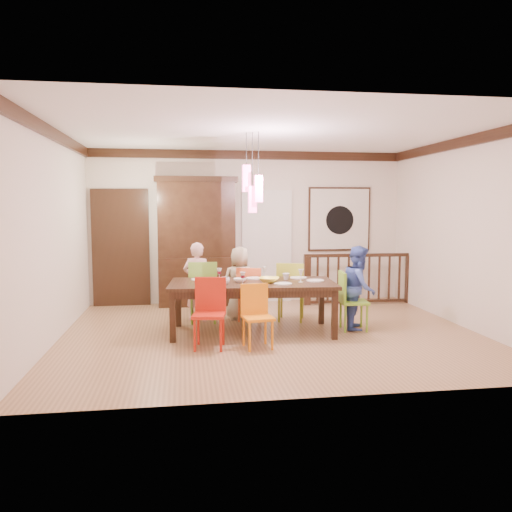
{
  "coord_description": "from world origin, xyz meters",
  "views": [
    {
      "loc": [
        -1.25,
        -7.04,
        1.85
      ],
      "look_at": [
        -0.18,
        0.3,
        1.11
      ],
      "focal_mm": 35.0,
      "sensor_mm": 36.0,
      "label": 1
    }
  ],
  "objects": [
    {
      "name": "chair_far_right",
      "position": [
        0.47,
        0.78,
        0.55
      ],
      "size": [
        0.54,
        0.54,
        0.96
      ],
      "rotation": [
        0.0,
        0.0,
        2.83
      ],
      "color": "#939F23",
      "rests_on": "floor"
    },
    {
      "name": "chair_near_mid",
      "position": [
        -0.3,
        -0.72,
        0.47
      ],
      "size": [
        0.42,
        0.42,
        0.83
      ],
      "rotation": [
        0.0,
        0.0,
        0.13
      ],
      "color": "orange",
      "rests_on": "floor"
    },
    {
      "name": "white_doorway",
      "position": [
        0.35,
        2.46,
        1.05
      ],
      "size": [
        0.97,
        0.05,
        2.22
      ],
      "primitive_type": "cube",
      "color": "silver",
      "rests_on": "wall_back"
    },
    {
      "name": "serving_bowl",
      "position": [
        -0.03,
        0.02,
        0.79
      ],
      "size": [
        0.38,
        0.38,
        0.07
      ],
      "primitive_type": "imported",
      "rotation": [
        0.0,
        0.0,
        -0.38
      ],
      "color": "yellow",
      "rests_on": "dining_table"
    },
    {
      "name": "wall_back",
      "position": [
        0.0,
        2.5,
        1.45
      ],
      "size": [
        6.0,
        0.0,
        6.0
      ],
      "primitive_type": "plane",
      "rotation": [
        1.57,
        0.0,
        0.0
      ],
      "color": "beige",
      "rests_on": "floor"
    },
    {
      "name": "wine_glass_b",
      "position": [
        -0.04,
        0.34,
        0.84
      ],
      "size": [
        0.08,
        0.08,
        0.19
      ],
      "primitive_type": null,
      "color": "silver",
      "rests_on": "dining_table"
    },
    {
      "name": "floor",
      "position": [
        0.0,
        0.0,
        0.0
      ],
      "size": [
        6.0,
        6.0,
        0.0
      ],
      "primitive_type": "plane",
      "color": "#8F6945",
      "rests_on": "ground"
    },
    {
      "name": "balustrade",
      "position": [
        2.04,
        1.95,
        0.5
      ],
      "size": [
        2.13,
        0.14,
        0.96
      ],
      "rotation": [
        0.0,
        0.0,
        -0.03
      ],
      "color": "black",
      "rests_on": "floor"
    },
    {
      "name": "person_far_mid",
      "position": [
        -0.35,
        0.96,
        0.6
      ],
      "size": [
        0.6,
        0.39,
        1.2
      ],
      "primitive_type": "imported",
      "rotation": [
        0.0,
        0.0,
        3.16
      ],
      "color": "#B9AB8C",
      "rests_on": "floor"
    },
    {
      "name": "wine_glass_a",
      "position": [
        -0.73,
        0.27,
        0.84
      ],
      "size": [
        0.08,
        0.08,
        0.19
      ],
      "primitive_type": null,
      "color": "#590C19",
      "rests_on": "dining_table"
    },
    {
      "name": "ceiling",
      "position": [
        0.0,
        0.0,
        2.9
      ],
      "size": [
        6.0,
        6.0,
        0.0
      ],
      "primitive_type": "plane",
      "rotation": [
        3.14,
        0.0,
        0.0
      ],
      "color": "white",
      "rests_on": "wall_back"
    },
    {
      "name": "chair_far_mid",
      "position": [
        -0.19,
        0.88,
        0.5
      ],
      "size": [
        0.49,
        0.49,
        0.88
      ],
      "rotation": [
        0.0,
        0.0,
        2.86
      ],
      "color": "orange",
      "rests_on": "floor"
    },
    {
      "name": "person_far_left",
      "position": [
        -1.04,
        0.98,
        0.64
      ],
      "size": [
        0.54,
        0.43,
        1.28
      ],
      "primitive_type": "imported",
      "rotation": [
        0.0,
        0.0,
        2.84
      ],
      "color": "#FFC2C5",
      "rests_on": "floor"
    },
    {
      "name": "plate_end_right",
      "position": [
        0.67,
        0.05,
        0.76
      ],
      "size": [
        0.26,
        0.26,
        0.01
      ],
      "primitive_type": "cylinder",
      "color": "white",
      "rests_on": "dining_table"
    },
    {
      "name": "dining_table",
      "position": [
        -0.26,
        0.09,
        0.68
      ],
      "size": [
        2.47,
        1.27,
        0.75
      ],
      "rotation": [
        0.0,
        0.0,
        -0.08
      ],
      "color": "black",
      "rests_on": "floor"
    },
    {
      "name": "plate_far_right",
      "position": [
        0.49,
        0.39,
        0.76
      ],
      "size": [
        0.26,
        0.26,
        0.01
      ],
      "primitive_type": "cylinder",
      "color": "white",
      "rests_on": "dining_table"
    },
    {
      "name": "wall_right",
      "position": [
        3.0,
        0.0,
        1.45
      ],
      "size": [
        0.0,
        5.0,
        5.0
      ],
      "primitive_type": "plane",
      "rotation": [
        1.57,
        0.0,
        -1.57
      ],
      "color": "beige",
      "rests_on": "floor"
    },
    {
      "name": "plate_far_left",
      "position": [
        -1.01,
        0.41,
        0.76
      ],
      "size": [
        0.26,
        0.26,
        0.01
      ],
      "primitive_type": "cylinder",
      "color": "white",
      "rests_on": "dining_table"
    },
    {
      "name": "crown_molding",
      "position": [
        0.0,
        0.0,
        2.82
      ],
      "size": [
        6.0,
        5.0,
        0.16
      ],
      "primitive_type": null,
      "color": "black",
      "rests_on": "wall_back"
    },
    {
      "name": "panel_door",
      "position": [
        -2.4,
        2.45,
        1.05
      ],
      "size": [
        1.04,
        0.07,
        2.24
      ],
      "primitive_type": "cube",
      "color": "black",
      "rests_on": "wall_back"
    },
    {
      "name": "cup_right",
      "position": [
        0.27,
        0.24,
        0.8
      ],
      "size": [
        0.14,
        0.14,
        0.1
      ],
      "primitive_type": "imported",
      "rotation": [
        0.0,
        0.0,
        -0.41
      ],
      "color": "silver",
      "rests_on": "dining_table"
    },
    {
      "name": "wall_left",
      "position": [
        -3.0,
        0.0,
        1.45
      ],
      "size": [
        0.0,
        5.0,
        5.0
      ],
      "primitive_type": "plane",
      "rotation": [
        1.57,
        0.0,
        1.57
      ],
      "color": "beige",
      "rests_on": "floor"
    },
    {
      "name": "pendant_cluster",
      "position": [
        -0.26,
        0.09,
        2.11
      ],
      "size": [
        0.27,
        0.21,
        1.14
      ],
      "color": "#E84585",
      "rests_on": "ceiling"
    },
    {
      "name": "chair_far_left",
      "position": [
        -0.95,
        0.89,
        0.57
      ],
      "size": [
        0.47,
        0.47,
        0.99
      ],
      "rotation": [
        0.0,
        0.0,
        3.07
      ],
      "color": "#75AE37",
      "rests_on": "floor"
    },
    {
      "name": "china_hutch",
      "position": [
        -1.0,
        2.3,
        1.2
      ],
      "size": [
        1.52,
        0.46,
        2.4
      ],
      "color": "black",
      "rests_on": "floor"
    },
    {
      "name": "plate_near_left",
      "position": [
        -0.91,
        -0.19,
        0.76
      ],
      "size": [
        0.26,
        0.26,
        0.01
      ],
      "primitive_type": "cylinder",
      "color": "white",
      "rests_on": "dining_table"
    },
    {
      "name": "cup_left",
      "position": [
        -0.68,
        -0.07,
        0.8
      ],
      "size": [
        0.17,
        0.17,
        0.1
      ],
      "primitive_type": "imported",
      "rotation": [
        0.0,
        0.0,
        0.34
      ],
      "color": "silver",
      "rests_on": "dining_table"
    },
    {
      "name": "plate_near_mid",
      "position": [
        0.14,
        -0.18,
        0.76
      ],
      "size": [
        0.26,
        0.26,
        0.01
      ],
      "primitive_type": "cylinder",
      "color": "white",
      "rests_on": "dining_table"
    },
    {
      "name": "person_end_right",
      "position": [
        1.37,
        0.09,
        0.63
      ],
      "size": [
        0.67,
        0.75,
        1.26
      ],
      "primitive_type": "imported",
      "rotation": [
        0.0,
        0.0,
        1.18
      ],
      "color": "#415BB6",
      "rests_on": "floor"
    },
    {
      "name": "wine_glass_d",
      "position": [
        0.43,
        -0.03,
        0.84
      ],
      "size": [
        0.08,
        0.08,
        0.19
      ],
      "primitive_type": null,
      "color": "silver",
      "rests_on": "dining_table"
    },
    {
      "name": "wine_glass_c",
      "position": [
        -0.44,
        -0.21,
        0.84
      ],
      "size": [
        0.08,
        0.08,
        0.19
      ],
      "primitive_type": null,
      "color": "#590C19",
      "rests_on": "dining_table"
    },
    {
      "name": "chair_near_left",
      "position": [
        -0.93,
        -0.64,
        0.52
      ],
      "size": [
        0.48,
        0.48,
        0.91
      ],
      "rotation": [
        0.0,
        0.0,
        -0.17
      ],
      "color": "#B61F0E",
      "rests_on": "floor"
    },
    {
      "name": "chair_end_right",
      "position": [
        1.26,
        0.02,
        0.5
      ],
      "size": [
        0.44,
        0.44,
        0.88
      ],
      "rotation": [
        0.0,
        0.0,
        1.47
      ],
      "color": "#78B629",
      "rests_on": "floor"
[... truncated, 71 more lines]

